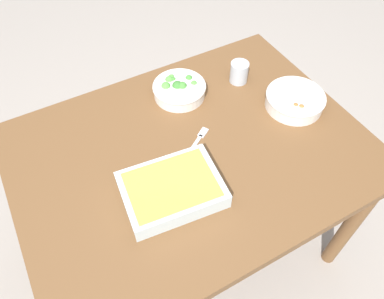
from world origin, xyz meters
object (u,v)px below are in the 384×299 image
at_px(spoon_by_stew, 282,102).
at_px(fork_on_table, 196,142).
at_px(drink_cup, 239,73).
at_px(broccoli_bowl, 179,89).
at_px(baking_dish, 172,189).
at_px(stew_bowl, 295,100).

height_order(spoon_by_stew, fork_on_table, spoon_by_stew).
relative_size(drink_cup, fork_on_table, 0.54).
relative_size(broccoli_bowl, spoon_by_stew, 1.38).
xyz_separation_m(broccoli_bowl, spoon_by_stew, (0.32, -0.23, -0.03)).
height_order(broccoli_bowl, fork_on_table, broccoli_bowl).
relative_size(baking_dish, drink_cup, 3.79).
bearing_deg(drink_cup, fork_on_table, -146.43).
bearing_deg(broccoli_bowl, fork_on_table, -104.21).
xyz_separation_m(drink_cup, fork_on_table, (-0.31, -0.21, -0.04)).
xyz_separation_m(stew_bowl, spoon_by_stew, (-0.03, 0.03, -0.03)).
relative_size(broccoli_bowl, fork_on_table, 1.30).
relative_size(broccoli_bowl, drink_cup, 2.42).
relative_size(stew_bowl, baking_dish, 0.69).
distance_m(spoon_by_stew, fork_on_table, 0.39).
bearing_deg(spoon_by_stew, fork_on_table, -177.76).
bearing_deg(baking_dish, drink_cup, 36.35).
height_order(drink_cup, spoon_by_stew, drink_cup).
distance_m(baking_dish, fork_on_table, 0.23).
distance_m(stew_bowl, broccoli_bowl, 0.44).
relative_size(stew_bowl, fork_on_table, 1.41).
height_order(stew_bowl, drink_cup, drink_cup).
xyz_separation_m(stew_bowl, fork_on_table, (-0.41, 0.02, -0.03)).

